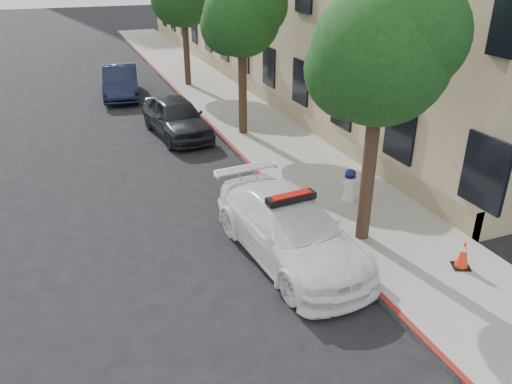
{
  "coord_description": "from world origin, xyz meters",
  "views": [
    {
      "loc": [
        -2.99,
        -10.37,
        6.04
      ],
      "look_at": [
        0.84,
        -0.55,
        1.0
      ],
      "focal_mm": 35.0,
      "sensor_mm": 36.0,
      "label": 1
    }
  ],
  "objects_px": {
    "police_car": "(290,229)",
    "traffic_cone": "(463,254)",
    "parked_car_far": "(121,81)",
    "fire_hydrant": "(349,186)",
    "parked_car_mid": "(176,117)"
  },
  "relations": [
    {
      "from": "police_car",
      "to": "traffic_cone",
      "type": "distance_m",
      "value": 3.6
    },
    {
      "from": "parked_car_far",
      "to": "fire_hydrant",
      "type": "bearing_deg",
      "value": -66.07
    },
    {
      "from": "fire_hydrant",
      "to": "traffic_cone",
      "type": "height_order",
      "value": "fire_hydrant"
    },
    {
      "from": "parked_car_mid",
      "to": "traffic_cone",
      "type": "height_order",
      "value": "parked_car_mid"
    },
    {
      "from": "parked_car_far",
      "to": "traffic_cone",
      "type": "distance_m",
      "value": 17.77
    },
    {
      "from": "police_car",
      "to": "parked_car_far",
      "type": "distance_m",
      "value": 15.34
    },
    {
      "from": "parked_car_far",
      "to": "parked_car_mid",
      "type": "bearing_deg",
      "value": -72.42
    },
    {
      "from": "traffic_cone",
      "to": "parked_car_mid",
      "type": "bearing_deg",
      "value": 107.82
    },
    {
      "from": "parked_car_mid",
      "to": "fire_hydrant",
      "type": "relative_size",
      "value": 4.59
    },
    {
      "from": "police_car",
      "to": "traffic_cone",
      "type": "bearing_deg",
      "value": -37.22
    },
    {
      "from": "parked_car_mid",
      "to": "police_car",
      "type": "bearing_deg",
      "value": -93.25
    },
    {
      "from": "parked_car_mid",
      "to": "fire_hydrant",
      "type": "bearing_deg",
      "value": -74.32
    },
    {
      "from": "parked_car_mid",
      "to": "traffic_cone",
      "type": "distance_m",
      "value": 11.34
    },
    {
      "from": "parked_car_mid",
      "to": "traffic_cone",
      "type": "relative_size",
      "value": 6.28
    },
    {
      "from": "police_car",
      "to": "parked_car_mid",
      "type": "bearing_deg",
      "value": 87.5
    }
  ]
}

